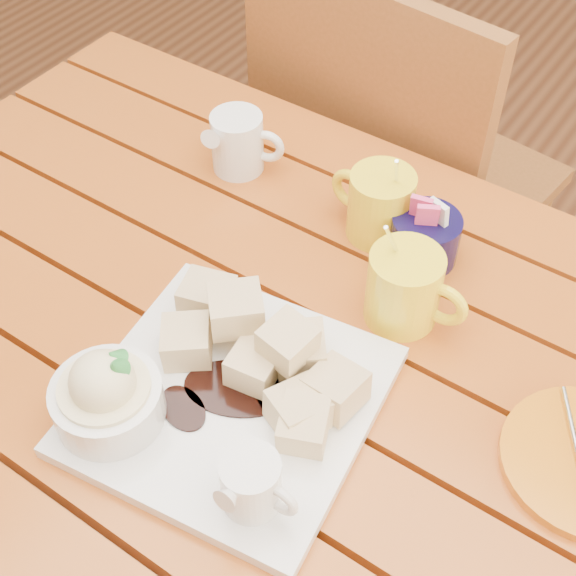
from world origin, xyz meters
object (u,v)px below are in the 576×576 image
Objects in this scene: dessert_plate at (206,392)px; chair_far at (391,178)px; coffee_mug_left at (379,203)px; coffee_mug_right at (406,287)px; table at (262,384)px.

chair_far reaches higher than dessert_plate.
coffee_mug_right reaches higher than coffee_mug_left.
dessert_plate reaches higher than table.
coffee_mug_left is 0.15m from coffee_mug_right.
dessert_plate is 2.36× the size of coffee_mug_left.
chair_far is at bearing 101.50° from dessert_plate.
table is 3.65× the size of dessert_plate.
dessert_plate is 0.35× the size of chair_far.
chair_far is at bearing 102.08° from table.
coffee_mug_right reaches higher than table.
coffee_mug_left reaches higher than dessert_plate.
coffee_mug_left is (0.03, 0.22, 0.16)m from table.
chair_far reaches higher than coffee_mug_right.
chair_far is (-0.25, 0.46, -0.27)m from coffee_mug_right.
coffee_mug_right is 0.15× the size of chair_far.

